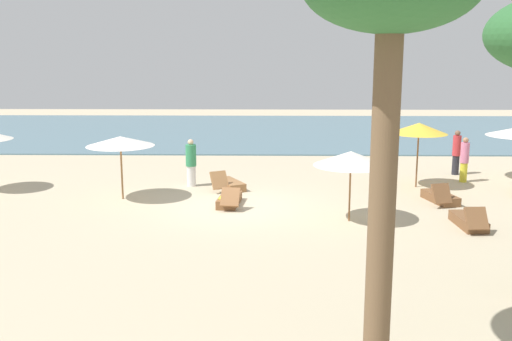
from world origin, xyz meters
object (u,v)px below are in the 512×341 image
object	(u,v)px
person_0	(456,152)
person_2	(191,163)
palm_1	(391,5)
lounger_2	(469,221)
lounger_4	(229,184)
person_1	(464,159)
umbrella_3	(351,158)
umbrella_1	(120,141)
lounger_1	(229,200)
lounger_0	(440,197)
umbrella_2	(419,128)

from	to	relation	value
person_0	person_2	world-z (taller)	person_0
person_2	palm_1	world-z (taller)	palm_1
lounger_2	person_2	distance (m)	9.66
lounger_4	person_1	world-z (taller)	person_1
umbrella_3	lounger_2	distance (m)	3.68
person_2	umbrella_1	bearing A→B (deg)	-136.67
lounger_2	person_2	xyz separation A→B (m)	(-8.30, 4.90, 0.68)
umbrella_3	lounger_2	world-z (taller)	umbrella_3
umbrella_1	person_2	world-z (taller)	umbrella_1
umbrella_3	palm_1	world-z (taller)	palm_1
lounger_1	lounger_4	xyz separation A→B (m)	(-0.16, 2.22, -0.00)
lounger_4	person_0	xyz separation A→B (m)	(8.71, 2.58, 0.72)
umbrella_3	lounger_4	size ratio (longest dim) A/B	1.22
palm_1	person_0	bearing A→B (deg)	68.76
person_2	umbrella_3	bearing A→B (deg)	-40.67
lounger_2	person_2	size ratio (longest dim) A/B	1.00
umbrella_1	person_1	xyz separation A→B (m)	(11.99, 2.74, -1.07)
lounger_4	person_2	xyz separation A→B (m)	(-1.36, 0.43, 0.68)
palm_1	lounger_4	bearing A→B (deg)	103.70
lounger_4	person_1	xyz separation A→B (m)	(8.60, 1.26, 0.67)
umbrella_3	person_1	world-z (taller)	umbrella_3
umbrella_3	lounger_4	bearing A→B (deg)	133.30
lounger_0	lounger_4	xyz separation A→B (m)	(-6.90, 1.77, -0.00)
person_0	person_2	bearing A→B (deg)	-167.94
umbrella_3	palm_1	distance (m)	9.06
lounger_1	person_0	world-z (taller)	person_0
umbrella_1	lounger_2	size ratio (longest dim) A/B	1.29
person_0	palm_1	distance (m)	16.49
umbrella_1	person_1	size ratio (longest dim) A/B	1.32
umbrella_2	person_1	size ratio (longest dim) A/B	1.38
umbrella_2	palm_1	world-z (taller)	palm_1
umbrella_1	umbrella_3	world-z (taller)	umbrella_1
umbrella_2	umbrella_3	distance (m)	5.25
lounger_0	umbrella_2	bearing A→B (deg)	96.48
lounger_0	lounger_4	bearing A→B (deg)	165.59
umbrella_1	person_2	xyz separation A→B (m)	(2.03, 1.91, -1.07)
lounger_0	person_1	bearing A→B (deg)	60.77
lounger_4	person_2	distance (m)	1.58
person_0	person_2	xyz separation A→B (m)	(-10.08, -2.15, -0.04)
umbrella_3	lounger_4	distance (m)	5.63
umbrella_1	palm_1	world-z (taller)	palm_1
person_1	palm_1	size ratio (longest dim) A/B	0.26
umbrella_3	person_1	size ratio (longest dim) A/B	1.27
umbrella_3	palm_1	bearing A→B (deg)	-94.98
umbrella_2	person_2	world-z (taller)	umbrella_2
lounger_0	person_2	bearing A→B (deg)	165.09
lounger_1	palm_1	world-z (taller)	palm_1
lounger_0	lounger_2	distance (m)	2.70
lounger_1	umbrella_2	bearing A→B (deg)	21.94
umbrella_3	lounger_1	bearing A→B (deg)	154.28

